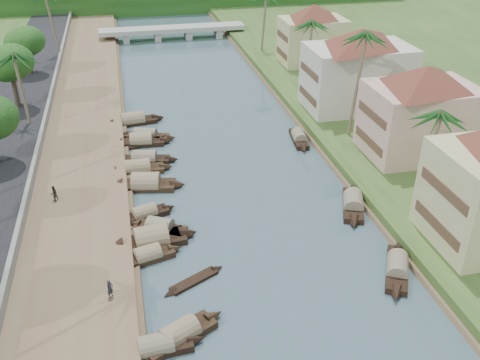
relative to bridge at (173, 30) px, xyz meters
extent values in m
plane|color=#3E545D|center=(0.00, -72.00, -1.72)|extent=(220.00, 220.00, 0.00)
cube|color=brown|center=(-16.00, -52.00, -1.32)|extent=(10.00, 180.00, 0.80)
cube|color=#2C4B1E|center=(19.00, -52.00, -1.12)|extent=(16.00, 180.00, 1.20)
cube|color=slate|center=(-20.20, -52.00, -0.37)|extent=(0.40, 180.00, 1.10)
cube|color=#98998F|center=(0.00, 0.00, 0.28)|extent=(28.00, 4.00, 0.80)
cube|color=#98998F|center=(-9.00, 0.00, -0.82)|extent=(1.20, 3.50, 1.80)
cube|color=#98998F|center=(-3.00, 0.00, -0.82)|extent=(1.20, 3.50, 1.80)
cube|color=#98998F|center=(3.00, 0.00, -0.82)|extent=(1.20, 3.50, 1.80)
cube|color=#98998F|center=(9.00, 0.00, -0.82)|extent=(1.20, 3.50, 1.80)
cube|color=#513725|center=(12.95, -74.00, 1.48)|extent=(0.10, 6.40, 0.90)
cube|color=#513725|center=(12.95, -74.00, 4.68)|extent=(0.10, 6.40, 0.90)
cube|color=#DAA89A|center=(20.00, -58.00, 3.23)|extent=(11.00, 8.00, 7.50)
pyramid|color=brown|center=(20.00, -58.00, 8.08)|extent=(14.11, 14.11, 2.20)
cube|color=#513725|center=(14.45, -58.00, 1.35)|extent=(0.10, 6.40, 0.90)
cube|color=#513725|center=(14.45, -58.00, 4.35)|extent=(0.10, 6.40, 0.90)
cube|color=beige|center=(19.00, -44.00, 3.48)|extent=(13.00, 8.00, 8.00)
pyramid|color=brown|center=(19.00, -44.00, 8.58)|extent=(15.59, 15.59, 2.20)
cube|color=#513725|center=(12.45, -44.00, 1.48)|extent=(0.10, 6.40, 0.90)
cube|color=#513725|center=(12.45, -44.00, 4.68)|extent=(0.10, 6.40, 0.90)
cube|color=#C7C186|center=(20.00, -24.00, 2.98)|extent=(10.00, 7.00, 7.00)
pyramid|color=brown|center=(20.00, -24.00, 7.58)|extent=(12.62, 12.62, 2.20)
cube|color=#513725|center=(14.95, -24.00, 1.23)|extent=(0.10, 5.60, 0.90)
cube|color=#513725|center=(14.95, -24.00, 4.03)|extent=(0.10, 5.60, 0.90)
cube|color=black|center=(-8.32, -78.58, -1.52)|extent=(5.49, 3.95, 0.70)
cone|color=black|center=(-5.70, -77.20, -1.44)|extent=(2.05, 2.04, 1.67)
cone|color=black|center=(-10.94, -79.96, -1.44)|extent=(2.05, 2.04, 1.67)
cylinder|color=#7E6A50|center=(-8.32, -78.58, -1.14)|extent=(4.41, 3.42, 1.73)
cube|color=black|center=(-9.97, -79.33, -1.52)|extent=(4.94, 1.89, 0.70)
cone|color=black|center=(-7.29, -79.13, -1.44)|extent=(1.49, 1.49, 1.55)
cone|color=black|center=(-12.65, -79.53, -1.44)|extent=(1.49, 1.49, 1.55)
cylinder|color=gray|center=(-9.97, -79.33, -1.14)|extent=(3.80, 1.87, 1.61)
cube|color=black|center=(-9.80, -69.33, -1.52)|extent=(4.58, 2.57, 0.70)
cone|color=black|center=(-7.47, -68.69, -1.44)|extent=(1.57, 1.61, 1.46)
cone|color=black|center=(-12.12, -69.97, -1.44)|extent=(1.57, 1.61, 1.46)
cylinder|color=#7E6A50|center=(-9.80, -69.33, -1.14)|extent=(3.61, 2.36, 1.53)
cube|color=black|center=(-9.33, -67.15, -1.52)|extent=(6.07, 2.91, 0.70)
cone|color=black|center=(-6.10, -66.78, -1.44)|extent=(1.95, 2.22, 2.21)
cone|color=black|center=(-12.56, -67.52, -1.44)|extent=(1.95, 2.22, 2.21)
cylinder|color=#7E6A50|center=(-9.33, -67.15, -1.14)|extent=(4.71, 2.84, 2.35)
cube|color=black|center=(-8.47, -65.55, -1.52)|extent=(4.88, 3.70, 0.70)
cone|color=black|center=(-6.21, -66.80, -1.44)|extent=(1.92, 1.97, 1.65)
cone|color=black|center=(-10.74, -64.31, -1.44)|extent=(1.92, 1.97, 1.65)
cylinder|color=gray|center=(-8.47, -65.55, -1.14)|extent=(3.95, 3.23, 1.73)
cube|color=black|center=(-9.65, -62.94, -1.52)|extent=(4.73, 2.76, 0.70)
cone|color=black|center=(-7.27, -62.15, -1.44)|extent=(1.63, 1.62, 1.42)
cone|color=black|center=(-12.04, -63.72, -1.44)|extent=(1.63, 1.62, 1.42)
cylinder|color=#7E6A50|center=(-9.65, -62.94, -1.14)|extent=(3.74, 2.48, 1.48)
cube|color=black|center=(-9.13, -57.38, -1.52)|extent=(6.11, 3.28, 0.70)
cone|color=black|center=(-5.98, -58.03, -1.44)|extent=(2.06, 2.24, 2.12)
cone|color=black|center=(-12.28, -56.74, -1.44)|extent=(2.06, 2.24, 2.12)
cylinder|color=#7E6A50|center=(-9.13, -57.38, -1.14)|extent=(4.78, 3.09, 2.24)
cube|color=black|center=(-8.91, -51.65, -1.52)|extent=(5.70, 2.72, 0.70)
cone|color=black|center=(-5.93, -52.27, -1.44)|extent=(1.83, 1.76, 1.65)
cone|color=black|center=(-11.89, -51.03, -1.44)|extent=(1.83, 1.76, 1.65)
cylinder|color=gray|center=(-8.91, -51.65, -1.14)|extent=(4.45, 2.52, 1.70)
cube|color=black|center=(-9.73, -53.88, -1.52)|extent=(5.43, 1.82, 0.70)
cone|color=black|center=(-6.72, -53.91, -1.44)|extent=(1.58, 1.61, 1.77)
cone|color=black|center=(-12.74, -53.86, -1.44)|extent=(1.58, 1.61, 1.77)
cylinder|color=#7E6A50|center=(-9.73, -53.88, -1.14)|extent=(4.15, 1.88, 1.85)
cube|color=black|center=(-8.99, -47.02, -1.52)|extent=(5.47, 2.35, 0.70)
cone|color=black|center=(-6.05, -47.32, -1.44)|extent=(1.70, 1.79, 1.81)
cone|color=black|center=(-11.92, -46.73, -1.44)|extent=(1.70, 1.79, 1.81)
cylinder|color=#7E6A50|center=(-8.99, -47.02, -1.14)|extent=(4.23, 2.29, 1.89)
cube|color=black|center=(-8.38, -45.47, -1.52)|extent=(5.70, 3.29, 0.70)
cone|color=black|center=(-5.50, -46.50, -1.44)|extent=(1.93, 1.82, 1.56)
cone|color=black|center=(-11.26, -44.44, -1.44)|extent=(1.93, 1.82, 1.56)
cylinder|color=gray|center=(-8.38, -45.47, -1.14)|extent=(4.49, 2.91, 1.59)
cube|color=black|center=(-9.63, -40.55, -1.52)|extent=(6.19, 2.74, 0.70)
cone|color=black|center=(-6.33, -40.10, -1.44)|extent=(1.95, 1.97, 1.94)
cone|color=black|center=(-12.92, -41.01, -1.44)|extent=(1.95, 1.97, 1.94)
cylinder|color=#7E6A50|center=(-9.63, -40.55, -1.14)|extent=(4.80, 2.63, 2.02)
cube|color=black|center=(9.37, -75.25, -1.52)|extent=(4.16, 5.84, 0.70)
cone|color=black|center=(10.88, -72.43, -1.44)|extent=(2.07, 2.13, 1.66)
cone|color=black|center=(7.86, -78.06, -1.44)|extent=(2.07, 2.13, 1.66)
cylinder|color=gray|center=(9.37, -75.25, -1.14)|extent=(3.57, 4.68, 1.70)
cube|color=black|center=(9.80, -65.49, -1.52)|extent=(3.81, 6.04, 0.70)
cone|color=black|center=(10.96, -62.50, -1.44)|extent=(2.14, 2.14, 1.83)
cone|color=black|center=(8.63, -68.48, -1.44)|extent=(2.14, 2.14, 1.83)
cylinder|color=gray|center=(9.80, -65.49, -1.14)|extent=(3.38, 4.80, 1.91)
cube|color=black|center=(9.45, -50.14, -1.52)|extent=(2.11, 5.40, 0.70)
cone|color=black|center=(9.79, -47.24, -1.44)|extent=(1.52, 1.64, 1.52)
cone|color=black|center=(9.10, -53.04, -1.44)|extent=(1.52, 1.64, 1.52)
cylinder|color=gray|center=(9.45, -50.14, -1.14)|extent=(2.02, 4.17, 1.56)
cube|color=black|center=(-6.52, -72.88, -1.62)|extent=(4.07, 2.73, 0.35)
cone|color=black|center=(-4.47, -71.79, -1.62)|extent=(1.34, 1.29, 0.92)
cone|color=black|center=(-8.57, -73.96, -1.62)|extent=(1.34, 1.29, 0.92)
cube|color=black|center=(-8.60, -47.49, -1.62)|extent=(4.10, 1.62, 0.35)
cone|color=black|center=(-6.39, -47.02, -1.62)|extent=(1.15, 0.99, 0.80)
cone|color=black|center=(-10.81, -47.95, -1.62)|extent=(1.15, 0.99, 0.80)
cylinder|color=#76634F|center=(16.00, -66.28, 3.63)|extent=(1.47, 0.36, 8.28)
sphere|color=#194D1A|center=(16.00, -66.28, 7.61)|extent=(3.20, 3.20, 3.20)
cylinder|color=#76634F|center=(15.00, -52.05, 5.44)|extent=(1.29, 0.36, 11.92)
sphere|color=#194D1A|center=(15.00, -52.05, 11.17)|extent=(3.20, 3.20, 3.20)
cylinder|color=#76634F|center=(16.00, -33.62, 3.96)|extent=(0.69, 0.36, 8.98)
sphere|color=#194D1A|center=(16.00, -33.62, 8.27)|extent=(3.20, 3.20, 3.20)
cylinder|color=#76634F|center=(-22.00, -40.87, 3.97)|extent=(0.67, 0.36, 8.59)
sphere|color=#194D1A|center=(-22.00, -40.87, 8.09)|extent=(3.20, 3.20, 3.20)
cylinder|color=#76634F|center=(14.00, -15.48, 4.18)|extent=(1.02, 0.36, 9.40)
cylinder|color=#76634F|center=(-20.50, -10.97, 4.77)|extent=(1.36, 0.36, 10.17)
cylinder|color=#403125|center=(-24.00, -34.86, 1.65)|extent=(0.60, 0.60, 4.03)
ellipsoid|color=#153A0F|center=(-24.00, -34.86, 5.49)|extent=(5.34, 5.34, 4.39)
cylinder|color=#403125|center=(-24.00, -20.75, 1.30)|extent=(0.60, 0.60, 3.33)
ellipsoid|color=#153A0F|center=(-24.00, -20.75, 4.48)|extent=(5.20, 5.20, 4.27)
cylinder|color=#403125|center=(24.00, -40.43, 1.09)|extent=(0.60, 0.60, 3.30)
ellipsoid|color=#153A0F|center=(24.00, -40.43, 4.25)|extent=(4.90, 4.90, 4.02)
imported|color=#27272F|center=(-12.75, -74.13, -0.17)|extent=(0.64, 0.65, 1.51)
imported|color=#2D2C20|center=(-17.77, -59.20, -0.18)|extent=(0.92, 0.90, 1.49)
camera|label=1|loc=(-10.10, -105.13, 25.51)|focal=40.00mm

